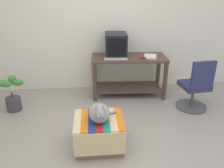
{
  "coord_description": "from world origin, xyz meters",
  "views": [
    {
      "loc": [
        -0.29,
        -2.34,
        1.94
      ],
      "look_at": [
        0.01,
        0.85,
        0.55
      ],
      "focal_mm": 36.35,
      "sensor_mm": 36.0,
      "label": 1
    }
  ],
  "objects": [
    {
      "name": "back_wall",
      "position": [
        0.0,
        2.05,
        1.3
      ],
      "size": [
        8.0,
        0.1,
        2.6
      ],
      "primitive_type": "cube",
      "color": "silver",
      "rests_on": "ground_plane"
    },
    {
      "name": "office_chair",
      "position": [
        1.41,
        0.93,
        0.39
      ],
      "size": [
        0.52,
        0.52,
        0.89
      ],
      "rotation": [
        0.0,
        0.0,
        3.26
      ],
      "color": "#4C4C51",
      "rests_on": "ground_plane"
    },
    {
      "name": "tv_monitor",
      "position": [
        0.16,
        1.7,
        0.95
      ],
      "size": [
        0.41,
        0.5,
        0.41
      ],
      "rotation": [
        0.0,
        0.0,
        -0.05
      ],
      "color": "black",
      "rests_on": "desk"
    },
    {
      "name": "cat",
      "position": [
        -0.22,
        0.05,
        0.52
      ],
      "size": [
        0.37,
        0.38,
        0.28
      ],
      "rotation": [
        0.0,
        0.0,
        0.05
      ],
      "color": "gray",
      "rests_on": "ottoman_with_blanket"
    },
    {
      "name": "pen",
      "position": [
        0.77,
        1.56,
        0.76
      ],
      "size": [
        0.1,
        0.11,
        0.01
      ],
      "primitive_type": "cylinder",
      "rotation": [
        0.0,
        1.57,
        0.81
      ],
      "color": "black",
      "rests_on": "desk"
    },
    {
      "name": "desk",
      "position": [
        0.39,
        1.6,
        0.51
      ],
      "size": [
        1.37,
        0.67,
        0.75
      ],
      "rotation": [
        0.0,
        0.0,
        -0.05
      ],
      "color": "#4C382D",
      "rests_on": "ground_plane"
    },
    {
      "name": "potted_plant",
      "position": [
        -1.63,
        1.17,
        0.26
      ],
      "size": [
        0.42,
        0.41,
        0.59
      ],
      "color": "#3D3D42",
      "rests_on": "ground_plane"
    },
    {
      "name": "keyboard",
      "position": [
        0.14,
        1.48,
        0.77
      ],
      "size": [
        0.41,
        0.18,
        0.02
      ],
      "primitive_type": "cube",
      "rotation": [
        0.0,
        0.0,
        -0.09
      ],
      "color": "beige",
      "rests_on": "desk"
    },
    {
      "name": "ground_plane",
      "position": [
        0.0,
        0.0,
        0.0
      ],
      "size": [
        14.0,
        14.0,
        0.0
      ],
      "primitive_type": "plane",
      "color": "#9E9389"
    },
    {
      "name": "book",
      "position": [
        0.77,
        1.54,
        0.77
      ],
      "size": [
        0.29,
        0.33,
        0.03
      ],
      "primitive_type": "cube",
      "rotation": [
        0.0,
        0.0,
        -0.29
      ],
      "color": "white",
      "rests_on": "desk"
    },
    {
      "name": "stapler",
      "position": [
        0.61,
        1.44,
        0.77
      ],
      "size": [
        0.11,
        0.09,
        0.04
      ],
      "primitive_type": "cube",
      "rotation": [
        0.0,
        0.0,
        1.01
      ],
      "color": "#A31E1E",
      "rests_on": "desk"
    },
    {
      "name": "ottoman_with_blanket",
      "position": [
        -0.23,
        0.09,
        0.2
      ],
      "size": [
        0.62,
        0.56,
        0.4
      ],
      "color": "#7A664C",
      "rests_on": "ground_plane"
    }
  ]
}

